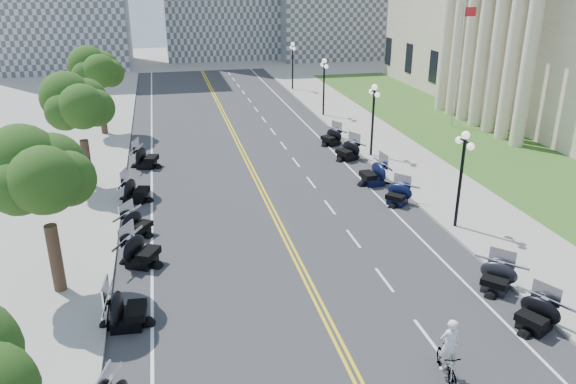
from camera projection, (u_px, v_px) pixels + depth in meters
ground at (311, 289)px, 23.07m from camera, size 160.00×160.00×0.00m
road at (266, 199)px, 32.14m from camera, size 16.00×90.00×0.01m
centerline_yellow_a at (264, 199)px, 32.11m from camera, size 0.12×90.00×0.00m
centerline_yellow_b at (268, 198)px, 32.16m from camera, size 0.12×90.00×0.00m
edge_line_north at (372, 190)px, 33.45m from camera, size 0.12×90.00×0.00m
edge_line_south at (152, 208)px, 30.82m from camera, size 0.12×90.00×0.00m
lane_dash_5 at (426, 336)px, 20.10m from camera, size 0.12×2.00×0.00m
lane_dash_6 at (384, 280)px, 23.73m from camera, size 0.12×2.00×0.00m
lane_dash_7 at (353, 239)px, 27.35m from camera, size 0.12×2.00×0.00m
lane_dash_8 at (330, 207)px, 30.98m from camera, size 0.12×2.00×0.00m
lane_dash_9 at (311, 182)px, 34.61m from camera, size 0.12×2.00×0.00m
lane_dash_10 at (296, 162)px, 38.23m from camera, size 0.12×2.00×0.00m
lane_dash_11 at (283, 145)px, 41.86m from camera, size 0.12×2.00×0.00m
lane_dash_12 at (273, 131)px, 45.48m from camera, size 0.12×2.00×0.00m
lane_dash_13 at (264, 120)px, 49.11m from camera, size 0.12×2.00×0.00m
lane_dash_14 at (256, 109)px, 52.73m from camera, size 0.12×2.00×0.00m
lane_dash_15 at (249, 100)px, 56.36m from camera, size 0.12×2.00×0.00m
lane_dash_16 at (243, 92)px, 59.99m from camera, size 0.12×2.00×0.00m
lane_dash_17 at (238, 85)px, 63.61m from camera, size 0.12×2.00×0.00m
lane_dash_18 at (234, 79)px, 67.24m from camera, size 0.12×2.00×0.00m
lane_dash_19 at (229, 74)px, 70.86m from camera, size 0.12×2.00×0.00m
sidewalk_north at (435, 183)px, 34.27m from camera, size 5.00×90.00×0.15m
sidewalk_south at (73, 214)px, 29.95m from camera, size 5.00×90.00×0.15m
lawn at (471, 140)px, 42.97m from camera, size 9.00×60.00×0.10m
street_lamp_2 at (460, 180)px, 27.51m from camera, size 0.50×1.20×4.90m
street_lamp_3 at (373, 121)px, 38.39m from camera, size 0.50×1.20×4.90m
street_lamp_4 at (324, 87)px, 49.27m from camera, size 0.50×1.20×4.90m
street_lamp_5 at (293, 66)px, 60.14m from camera, size 0.50×1.20×4.90m
flagpole at (458, 67)px, 44.88m from camera, size 1.10×0.20×10.00m
tree_2 at (43, 183)px, 21.08m from camera, size 4.80×4.80×9.20m
tree_3 at (80, 111)px, 31.95m from camera, size 4.80×4.80×9.20m
tree_4 at (98, 75)px, 42.83m from camera, size 4.80×4.80×9.20m
motorcycle_n_4 at (536, 313)px, 20.24m from camera, size 2.60×2.60×1.35m
motorcycle_n_5 at (497, 276)px, 22.72m from camera, size 2.67×2.67×1.32m
motorcycle_n_7 at (398, 193)px, 31.18m from camera, size 2.61×2.61×1.29m
motorcycle_n_8 at (374, 172)px, 34.02m from camera, size 2.38×2.38×1.55m
motorcycle_n_9 at (348, 149)px, 38.54m from camera, size 2.75×2.75×1.46m
motorcycle_n_10 at (331, 136)px, 41.80m from camera, size 2.62×2.62×1.37m
motorcycle_s_5 at (126, 308)px, 20.39m from camera, size 2.36×2.36×1.54m
motorcycle_s_6 at (141, 249)px, 24.68m from camera, size 2.96×2.96×1.53m
motorcycle_s_7 at (137, 223)px, 27.52m from camera, size 2.67×2.67×1.34m
motorcycle_s_8 at (136, 189)px, 31.54m from camera, size 2.61×2.61×1.49m
motorcycle_s_9 at (146, 156)px, 36.97m from camera, size 2.77×2.77×1.54m
bicycle at (447, 364)px, 17.82m from camera, size 0.78×1.88×1.10m
cyclist_rider at (452, 325)px, 17.27m from camera, size 0.68×0.45×1.87m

